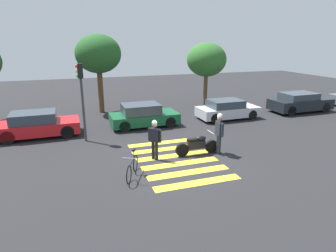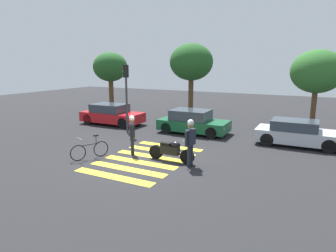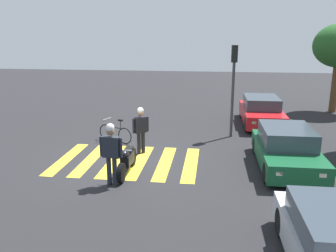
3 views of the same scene
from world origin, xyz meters
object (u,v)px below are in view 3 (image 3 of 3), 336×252
at_px(leaning_bicycle, 115,133).
at_px(officer_by_motorcycle, 111,149).
at_px(police_motorcycle, 127,160).
at_px(car_red_convertible, 261,111).
at_px(traffic_light_pole, 233,76).
at_px(car_green_compact, 286,149).
at_px(officer_on_foot, 141,127).

distance_m(leaning_bicycle, officer_by_motorcycle, 4.39).
distance_m(police_motorcycle, officer_by_motorcycle, 1.20).
bearing_deg(leaning_bicycle, car_red_convertible, 120.88).
xyz_separation_m(police_motorcycle, traffic_light_pole, (-4.68, 3.50, 2.20)).
bearing_deg(car_green_compact, leaning_bicycle, -107.45).
relative_size(officer_on_foot, car_green_compact, 0.44).
relative_size(car_red_convertible, traffic_light_pole, 1.07).
bearing_deg(car_red_convertible, officer_by_motorcycle, -33.48).
distance_m(leaning_bicycle, car_green_compact, 6.78).
relative_size(officer_on_foot, officer_by_motorcycle, 0.93).
bearing_deg(leaning_bicycle, officer_on_foot, 46.60).
relative_size(police_motorcycle, officer_on_foot, 1.16).
relative_size(police_motorcycle, car_red_convertible, 0.49).
bearing_deg(leaning_bicycle, officer_by_motorcycle, 14.17).
xyz_separation_m(car_green_compact, traffic_light_pole, (-3.48, -1.67, 2.00)).
xyz_separation_m(leaning_bicycle, car_green_compact, (2.03, 6.46, 0.27)).
relative_size(police_motorcycle, traffic_light_pole, 0.53).
distance_m(officer_by_motorcycle, traffic_light_pole, 6.94).
distance_m(car_green_compact, traffic_light_pole, 4.35).
relative_size(leaning_bicycle, car_red_convertible, 0.38).
height_order(police_motorcycle, leaning_bicycle, police_motorcycle).
height_order(police_motorcycle, officer_on_foot, officer_on_foot).
xyz_separation_m(leaning_bicycle, car_red_convertible, (-3.79, 6.34, 0.27)).
relative_size(police_motorcycle, leaning_bicycle, 1.31).
bearing_deg(officer_on_foot, car_red_convertible, 135.36).
bearing_deg(officer_by_motorcycle, car_green_compact, 111.85).
relative_size(officer_by_motorcycle, traffic_light_pole, 0.49).
height_order(police_motorcycle, traffic_light_pole, traffic_light_pole).
height_order(officer_on_foot, car_green_compact, officer_on_foot).
bearing_deg(officer_by_motorcycle, officer_on_foot, 174.45).
distance_m(officer_on_foot, car_red_convertible, 7.12).
xyz_separation_m(officer_on_foot, car_red_convertible, (-5.06, 5.00, -0.37)).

